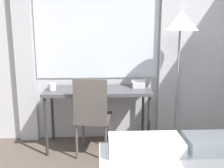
% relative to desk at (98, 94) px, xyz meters
% --- Properties ---
extents(wall_back_with_window, '(4.68, 0.13, 2.70)m').
position_rel_desk_xyz_m(wall_back_with_window, '(0.19, 0.33, 0.66)').
color(wall_back_with_window, silver).
rests_on(wall_back_with_window, ground_plane).
extents(desk, '(1.30, 0.51, 0.76)m').
position_rel_desk_xyz_m(desk, '(0.00, 0.00, 0.00)').
color(desk, '#4C4C51').
rests_on(desk, ground_plane).
extents(desk_chair, '(0.46, 0.46, 0.96)m').
position_rel_desk_xyz_m(desk_chair, '(-0.06, -0.25, -0.16)').
color(desk_chair, '#59514C').
rests_on(desk_chair, ground_plane).
extents(standing_lamp, '(0.42, 0.42, 1.70)m').
position_rel_desk_xyz_m(standing_lamp, '(0.96, -0.11, 0.77)').
color(standing_lamp, '#4C4C51').
rests_on(standing_lamp, ground_plane).
extents(telephone, '(0.18, 0.16, 0.10)m').
position_rel_desk_xyz_m(telephone, '(0.52, 0.08, 0.11)').
color(telephone, silver).
rests_on(telephone, desk).
extents(book, '(0.26, 0.20, 0.02)m').
position_rel_desk_xyz_m(book, '(-0.03, 0.06, 0.08)').
color(book, '#33664C').
rests_on(book, desk).
extents(mug, '(0.09, 0.09, 0.09)m').
position_rel_desk_xyz_m(mug, '(-0.55, -0.03, 0.11)').
color(mug, white).
rests_on(mug, desk).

